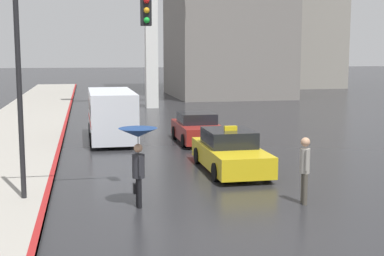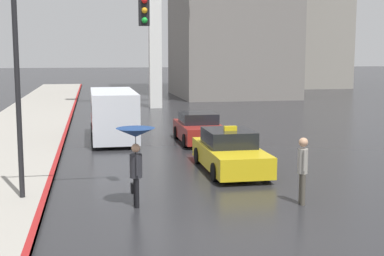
{
  "view_description": "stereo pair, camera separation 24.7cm",
  "coord_description": "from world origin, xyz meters",
  "views": [
    {
      "loc": [
        -3.24,
        -10.86,
        4.04
      ],
      "look_at": [
        0.5,
        7.74,
        1.4
      ],
      "focal_mm": 50.0,
      "sensor_mm": 36.0,
      "label": 1
    },
    {
      "loc": [
        -3.0,
        -10.91,
        4.04
      ],
      "look_at": [
        0.5,
        7.74,
        1.4
      ],
      "focal_mm": 50.0,
      "sensor_mm": 36.0,
      "label": 2
    }
  ],
  "objects": [
    {
      "name": "pedestrian_with_umbrella",
      "position": [
        -1.91,
        2.93,
        1.68
      ],
      "size": [
        1.03,
        1.03,
        2.12
      ],
      "rotation": [
        0.0,
        0.0,
        1.65
      ],
      "color": "black",
      "rests_on": "ground_plane"
    },
    {
      "name": "pedestrian_man",
      "position": [
        2.51,
        2.35,
        1.08
      ],
      "size": [
        0.3,
        0.42,
        1.83
      ],
      "rotation": [
        0.0,
        0.0,
        -1.72
      ],
      "color": "#4C473D",
      "rests_on": "ground_plane"
    },
    {
      "name": "taxi",
      "position": [
        1.65,
        6.8,
        0.65
      ],
      "size": [
        1.91,
        4.57,
        1.58
      ],
      "rotation": [
        0.0,
        0.0,
        3.14
      ],
      "color": "gold",
      "rests_on": "ground_plane"
    },
    {
      "name": "sedan_red",
      "position": [
        1.78,
        12.9,
        0.63
      ],
      "size": [
        1.91,
        4.04,
        1.35
      ],
      "rotation": [
        0.0,
        0.0,
        3.14
      ],
      "color": "maroon",
      "rests_on": "ground_plane"
    },
    {
      "name": "traffic_light",
      "position": [
        -3.56,
        3.85,
        4.09
      ],
      "size": [
        3.59,
        0.38,
        5.9
      ],
      "color": "black",
      "rests_on": "ground_plane"
    },
    {
      "name": "ambulance_van",
      "position": [
        -2.05,
        14.26,
        1.29
      ],
      "size": [
        2.14,
        5.81,
        2.33
      ],
      "rotation": [
        0.0,
        0.0,
        3.15
      ],
      "color": "silver",
      "rests_on": "ground_plane"
    },
    {
      "name": "ground_plane",
      "position": [
        0.0,
        0.0,
        0.0
      ],
      "size": [
        300.0,
        300.0,
        0.0
      ],
      "primitive_type": "plane",
      "color": "#262628"
    }
  ]
}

